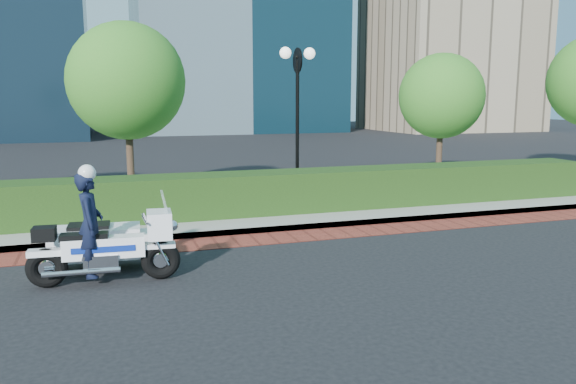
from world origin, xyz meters
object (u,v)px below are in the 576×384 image
object	(u,v)px
tree_b	(127,81)
tree_c	(442,96)
lamppost	(297,99)
police_motorcycle	(99,239)

from	to	relation	value
tree_b	tree_c	xyz separation A→B (m)	(10.00, -0.00, -0.39)
lamppost	police_motorcycle	xyz separation A→B (m)	(-5.35, -5.35, -2.29)
tree_b	police_motorcycle	bearing A→B (deg)	-97.32
tree_b	police_motorcycle	distance (m)	7.25
lamppost	tree_b	world-z (taller)	tree_b
tree_c	police_motorcycle	distance (m)	12.95
tree_c	police_motorcycle	bearing A→B (deg)	-148.51
tree_b	lamppost	bearing A→B (deg)	-16.11
lamppost	police_motorcycle	bearing A→B (deg)	-135.03
police_motorcycle	tree_c	bearing A→B (deg)	35.27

